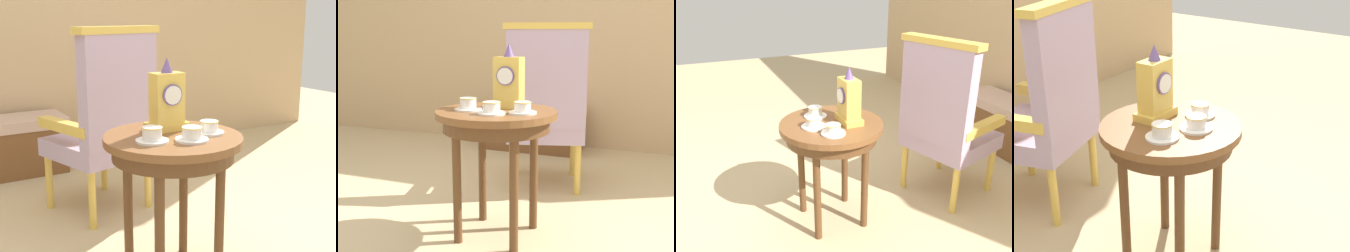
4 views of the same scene
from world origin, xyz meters
The scene contains 9 objects.
ground_plane centered at (0.00, 0.00, 0.00)m, with size 10.00×10.00×0.00m, color tan.
wall_back centered at (0.00, 2.25, 1.40)m, with size 6.00×0.10×2.80m, color tan.
side_table centered at (0.05, 0.09, 0.59)m, with size 0.62×0.62×0.68m.
teacup_left centered at (-0.08, 0.04, 0.71)m, with size 0.14×0.14×0.07m.
teacup_right centered at (0.07, -0.02, 0.71)m, with size 0.14×0.14×0.06m.
teacup_center centered at (0.21, 0.04, 0.70)m, with size 0.14×0.14×0.06m.
mantel_clock centered at (0.08, 0.19, 0.81)m, with size 0.19×0.11×0.34m.
armchair centered at (0.07, 0.91, 0.59)m, with size 0.67×0.66×1.14m.
window_bench centered at (-0.34, 1.95, 0.22)m, with size 0.92×0.40×0.44m.
Camera 2 is at (0.88, -1.88, 1.02)m, focal length 45.62 mm.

